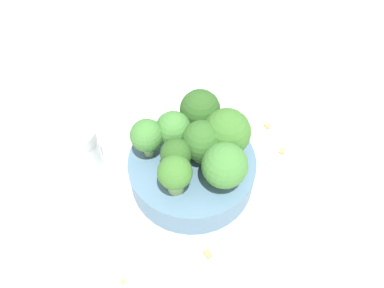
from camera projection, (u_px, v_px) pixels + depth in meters
ground_plane at (192, 179)px, 0.48m from camera, size 3.00×3.00×0.00m
bowl at (192, 170)px, 0.46m from camera, size 0.15×0.15×0.04m
broccoli_floret_0 at (202, 142)px, 0.42m from camera, size 0.05×0.05×0.06m
broccoli_floret_1 at (225, 166)px, 0.40m from camera, size 0.05×0.05×0.06m
broccoli_floret_2 at (200, 110)px, 0.45m from camera, size 0.05×0.05×0.06m
broccoli_floret_3 at (173, 130)px, 0.44m from camera, size 0.04×0.04×0.05m
broccoli_floret_4 at (227, 133)px, 0.43m from camera, size 0.06×0.06×0.06m
broccoli_floret_5 at (176, 156)px, 0.41m from camera, size 0.04×0.04×0.05m
broccoli_floret_6 at (171, 173)px, 0.40m from camera, size 0.04×0.04×0.05m
broccoli_floret_7 at (147, 136)px, 0.43m from camera, size 0.04×0.04×0.05m
pepper_shaker at (85, 150)px, 0.46m from camera, size 0.04×0.04×0.07m
almond_crumb_0 at (208, 253)px, 0.41m from camera, size 0.01×0.01×0.01m
almond_crumb_1 at (123, 281)px, 0.40m from camera, size 0.01×0.01×0.01m
almond_crumb_2 at (268, 125)px, 0.53m from camera, size 0.01×0.01×0.01m
almond_crumb_3 at (283, 150)px, 0.50m from camera, size 0.01×0.01×0.01m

